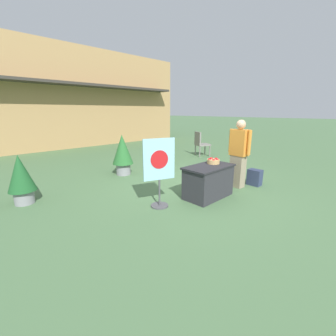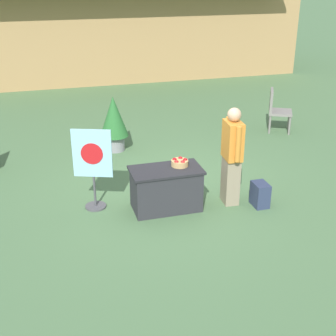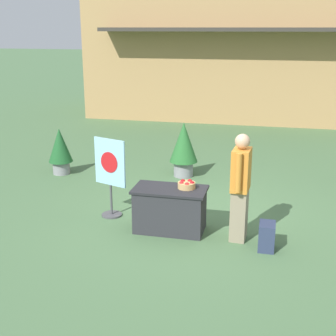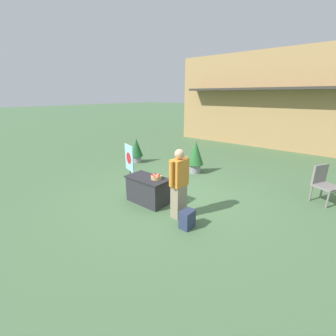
{
  "view_description": "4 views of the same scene",
  "coord_description": "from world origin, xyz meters",
  "px_view_note": "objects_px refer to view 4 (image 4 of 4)",
  "views": [
    {
      "loc": [
        -4.3,
        -3.53,
        1.92
      ],
      "look_at": [
        -0.77,
        0.15,
        0.61
      ],
      "focal_mm": 24.0,
      "sensor_mm": 36.0,
      "label": 1
    },
    {
      "loc": [
        -2.2,
        -7.46,
        3.84
      ],
      "look_at": [
        -0.15,
        -0.3,
        0.57
      ],
      "focal_mm": 50.0,
      "sensor_mm": 36.0,
      "label": 2
    },
    {
      "loc": [
        1.3,
        -7.63,
        3.23
      ],
      "look_at": [
        -0.5,
        0.07,
        0.84
      ],
      "focal_mm": 50.0,
      "sensor_mm": 36.0,
      "label": 3
    },
    {
      "loc": [
        3.79,
        -4.71,
        2.88
      ],
      "look_at": [
        0.04,
        -0.2,
        0.95
      ],
      "focal_mm": 24.0,
      "sensor_mm": 36.0,
      "label": 4
    }
  ],
  "objects_px": {
    "display_table": "(148,190)",
    "backpack": "(187,219)",
    "potted_plant_near_right": "(137,149)",
    "patio_chair": "(323,182)",
    "person_visitor": "(179,184)",
    "apple_basket": "(156,177)",
    "potted_plant_far_right": "(195,155)",
    "poster_board": "(130,164)"
  },
  "relations": [
    {
      "from": "potted_plant_far_right",
      "to": "apple_basket",
      "type": "bearing_deg",
      "value": -77.74
    },
    {
      "from": "display_table",
      "to": "backpack",
      "type": "xyz_separation_m",
      "value": [
        1.58,
        -0.35,
        -0.16
      ]
    },
    {
      "from": "apple_basket",
      "to": "backpack",
      "type": "height_order",
      "value": "apple_basket"
    },
    {
      "from": "person_visitor",
      "to": "backpack",
      "type": "bearing_deg",
      "value": 153.26
    },
    {
      "from": "display_table",
      "to": "poster_board",
      "type": "distance_m",
      "value": 1.28
    },
    {
      "from": "display_table",
      "to": "person_visitor",
      "type": "xyz_separation_m",
      "value": [
        1.13,
        -0.08,
        0.51
      ]
    },
    {
      "from": "person_visitor",
      "to": "backpack",
      "type": "distance_m",
      "value": 0.84
    },
    {
      "from": "poster_board",
      "to": "apple_basket",
      "type": "bearing_deg",
      "value": 98.38
    },
    {
      "from": "patio_chair",
      "to": "apple_basket",
      "type": "bearing_deg",
      "value": -111.24
    },
    {
      "from": "person_visitor",
      "to": "backpack",
      "type": "xyz_separation_m",
      "value": [
        0.45,
        -0.27,
        -0.66
      ]
    },
    {
      "from": "potted_plant_far_right",
      "to": "backpack",
      "type": "bearing_deg",
      "value": -59.4
    },
    {
      "from": "apple_basket",
      "to": "potted_plant_far_right",
      "type": "xyz_separation_m",
      "value": [
        -0.62,
        2.86,
        -0.1
      ]
    },
    {
      "from": "backpack",
      "to": "apple_basket",
      "type": "bearing_deg",
      "value": 162.4
    },
    {
      "from": "patio_chair",
      "to": "potted_plant_near_right",
      "type": "bearing_deg",
      "value": -147.41
    },
    {
      "from": "poster_board",
      "to": "potted_plant_near_right",
      "type": "height_order",
      "value": "poster_board"
    },
    {
      "from": "apple_basket",
      "to": "patio_chair",
      "type": "relative_size",
      "value": 0.27
    },
    {
      "from": "potted_plant_near_right",
      "to": "display_table",
      "type": "bearing_deg",
      "value": -38.38
    },
    {
      "from": "apple_basket",
      "to": "person_visitor",
      "type": "xyz_separation_m",
      "value": [
        0.87,
        -0.15,
        0.08
      ]
    },
    {
      "from": "display_table",
      "to": "backpack",
      "type": "relative_size",
      "value": 2.83
    },
    {
      "from": "display_table",
      "to": "patio_chair",
      "type": "distance_m",
      "value": 4.86
    },
    {
      "from": "potted_plant_near_right",
      "to": "patio_chair",
      "type": "bearing_deg",
      "value": 5.58
    },
    {
      "from": "poster_board",
      "to": "potted_plant_far_right",
      "type": "relative_size",
      "value": 1.14
    },
    {
      "from": "potted_plant_near_right",
      "to": "potted_plant_far_right",
      "type": "height_order",
      "value": "potted_plant_far_right"
    },
    {
      "from": "display_table",
      "to": "apple_basket",
      "type": "height_order",
      "value": "apple_basket"
    },
    {
      "from": "display_table",
      "to": "poster_board",
      "type": "xyz_separation_m",
      "value": [
        -1.15,
        0.37,
        0.42
      ]
    },
    {
      "from": "apple_basket",
      "to": "display_table",
      "type": "bearing_deg",
      "value": -164.66
    },
    {
      "from": "apple_basket",
      "to": "potted_plant_near_right",
      "type": "height_order",
      "value": "potted_plant_near_right"
    },
    {
      "from": "poster_board",
      "to": "display_table",
      "type": "bearing_deg",
      "value": 92.54
    },
    {
      "from": "potted_plant_near_right",
      "to": "backpack",
      "type": "bearing_deg",
      "value": -30.97
    },
    {
      "from": "display_table",
      "to": "person_visitor",
      "type": "relative_size",
      "value": 0.7
    },
    {
      "from": "apple_basket",
      "to": "backpack",
      "type": "bearing_deg",
      "value": -17.6
    },
    {
      "from": "backpack",
      "to": "potted_plant_near_right",
      "type": "relative_size",
      "value": 0.4
    },
    {
      "from": "backpack",
      "to": "potted_plant_near_right",
      "type": "bearing_deg",
      "value": 149.03
    },
    {
      "from": "person_visitor",
      "to": "patio_chair",
      "type": "distance_m",
      "value": 4.13
    },
    {
      "from": "apple_basket",
      "to": "potted_plant_near_right",
      "type": "bearing_deg",
      "value": 144.62
    },
    {
      "from": "potted_plant_far_right",
      "to": "patio_chair",
      "type": "bearing_deg",
      "value": 2.95
    },
    {
      "from": "backpack",
      "to": "potted_plant_far_right",
      "type": "relative_size",
      "value": 0.34
    },
    {
      "from": "apple_basket",
      "to": "poster_board",
      "type": "height_order",
      "value": "poster_board"
    },
    {
      "from": "backpack",
      "to": "patio_chair",
      "type": "height_order",
      "value": "patio_chair"
    },
    {
      "from": "patio_chair",
      "to": "potted_plant_far_right",
      "type": "relative_size",
      "value": 0.85
    },
    {
      "from": "patio_chair",
      "to": "potted_plant_near_right",
      "type": "distance_m",
      "value": 6.86
    },
    {
      "from": "backpack",
      "to": "potted_plant_far_right",
      "type": "bearing_deg",
      "value": 120.6
    }
  ]
}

